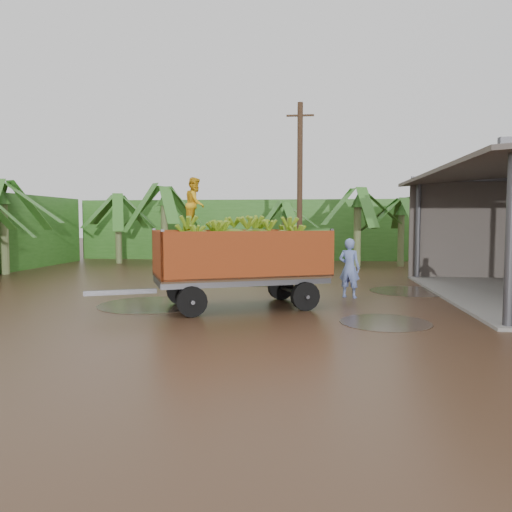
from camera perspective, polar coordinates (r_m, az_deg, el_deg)
The scene contains 6 objects.
ground at distance 15.13m, azimuth 2.26°, elevation -4.87°, with size 100.00×100.00×0.00m, color black.
hedge_north at distance 31.07m, azimuth 0.72°, elevation 3.05°, with size 22.00×3.00×3.60m, color #2D661E.
banana_trailer at distance 13.43m, azimuth -1.88°, elevation -0.16°, with size 6.21×3.78×3.51m.
man_blue at distance 15.45m, azimuth 10.62°, elevation -1.36°, with size 0.66×0.43×1.82m, color #6B7FC3.
utility_pole at distance 22.16m, azimuth 5.03°, elevation 7.78°, with size 1.20×0.24×7.47m.
banana_plants at distance 23.41m, azimuth -11.96°, elevation 2.87°, with size 21.02×20.19×4.32m.
Camera 1 is at (1.07, -14.91, 2.35)m, focal length 35.00 mm.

